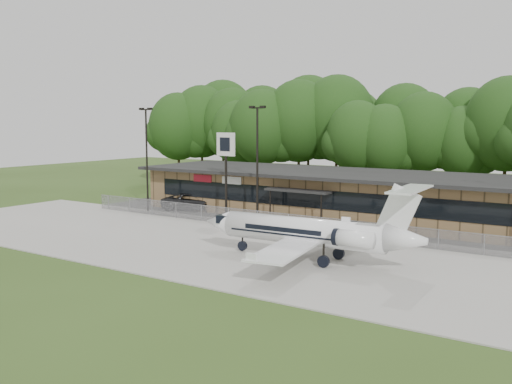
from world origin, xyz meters
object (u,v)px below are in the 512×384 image
Objects in this scene: suv at (194,202)px; business_jet at (311,233)px; terminal at (347,195)px; pole_sign at (226,154)px.

business_jet is at bearing -144.79° from suv.
business_jet is at bearing -72.88° from terminal.
business_jet is 1.97× the size of pole_sign.
pole_sign is at bearing 142.62° from business_jet.
terminal reaches higher than suv.
pole_sign is at bearing -138.01° from suv.
pole_sign is at bearing -140.16° from terminal.
terminal is 2.63× the size of business_jet.
pole_sign reaches higher than suv.
business_jet is 17.11m from pole_sign.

